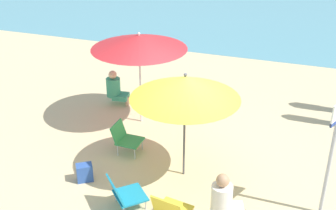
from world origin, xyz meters
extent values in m
plane|color=#D3BC8C|center=(0.00, 0.00, 0.00)|extent=(40.00, 40.00, 0.00)
cube|color=#5693A3|center=(0.00, 14.41, 0.00)|extent=(40.00, 16.00, 0.01)
cylinder|color=#4C4C51|center=(-0.01, -0.20, 0.99)|extent=(0.04, 0.04, 1.98)
cone|color=yellow|center=(-0.01, -0.20, 1.78)|extent=(1.92, 1.92, 0.40)
sphere|color=#4C4C51|center=(-0.01, -0.20, 2.01)|extent=(0.06, 0.06, 0.06)
cylinder|color=silver|center=(-1.55, 1.46, 1.03)|extent=(0.04, 0.04, 2.05)
cone|color=red|center=(-1.55, 1.46, 1.90)|extent=(2.07, 2.07, 0.30)
sphere|color=silver|center=(-1.55, 1.46, 2.08)|extent=(0.06, 0.06, 0.06)
cube|color=gold|center=(0.22, -1.47, 0.21)|extent=(0.58, 0.51, 0.03)
cube|color=gold|center=(0.19, -1.70, 0.41)|extent=(0.54, 0.23, 0.37)
cylinder|color=silver|center=(0.05, -1.27, 0.10)|extent=(0.02, 0.02, 0.20)
cube|color=#33934C|center=(-1.25, 0.15, 0.26)|extent=(0.48, 0.48, 0.03)
cube|color=#33934C|center=(-1.50, 0.15, 0.44)|extent=(0.15, 0.47, 0.35)
cylinder|color=silver|center=(-1.06, 0.33, 0.12)|extent=(0.02, 0.02, 0.25)
cylinder|color=silver|center=(-1.07, -0.04, 0.12)|extent=(0.02, 0.02, 0.25)
cylinder|color=silver|center=(-1.43, 0.34, 0.12)|extent=(0.02, 0.02, 0.25)
cylinder|color=silver|center=(-1.44, -0.03, 0.12)|extent=(0.02, 0.02, 0.25)
cube|color=teal|center=(-0.58, -1.36, 0.20)|extent=(0.70, 0.70, 0.03)
cube|color=teal|center=(-0.77, -1.54, 0.39)|extent=(0.46, 0.47, 0.37)
cylinder|color=silver|center=(-0.59, -1.08, 0.09)|extent=(0.02, 0.02, 0.19)
cylinder|color=silver|center=(-0.30, -1.37, 0.09)|extent=(0.02, 0.02, 0.19)
cylinder|color=silver|center=(-0.87, -1.35, 0.09)|extent=(0.02, 0.02, 0.19)
cube|color=silver|center=(1.12, -1.25, 0.27)|extent=(0.45, 0.43, 0.12)
cylinder|color=silver|center=(0.95, -1.31, 0.50)|extent=(0.33, 0.33, 0.47)
sphere|color=tan|center=(0.95, -1.31, 0.84)|extent=(0.21, 0.21, 0.21)
cube|color=#389970|center=(-2.36, 2.12, 0.21)|extent=(0.40, 0.39, 0.12)
cylinder|color=#DBAD84|center=(-2.20, 2.14, 0.11)|extent=(0.12, 0.12, 0.21)
cylinder|color=#389970|center=(-2.54, 2.09, 0.44)|extent=(0.35, 0.35, 0.46)
sphere|color=#DBAD84|center=(-2.54, 2.09, 0.77)|extent=(0.20, 0.20, 0.20)
cylinder|color=#ADADB2|center=(2.45, -0.51, 1.05)|extent=(0.06, 0.06, 2.09)
cube|color=#2D519E|center=(-1.66, -0.99, 0.17)|extent=(0.35, 0.33, 0.33)
camera|label=1|loc=(1.95, -6.71, 4.80)|focal=46.80mm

